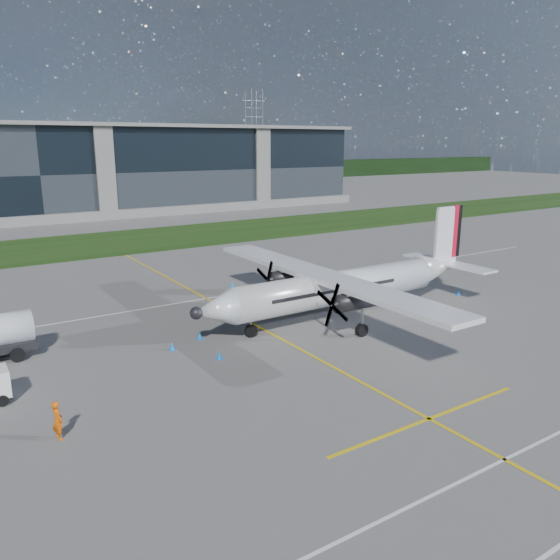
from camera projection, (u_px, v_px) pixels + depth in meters
name	position (u px, v px, depth m)	size (l,w,h in m)	color
ground	(97.00, 257.00, 61.23)	(400.00, 400.00, 0.00)	#605D5B
grass_strip	(80.00, 246.00, 67.74)	(400.00, 18.00, 0.04)	#18350E
terminal_building	(29.00, 173.00, 91.93)	(120.00, 20.00, 15.00)	black
pylon_east	(254.00, 135.00, 191.83)	(9.00, 4.60, 30.00)	gray
yellow_taxiway_centerline	(255.00, 325.00, 38.41)	(0.20, 70.00, 0.01)	yellow
white_lane_line	(556.00, 548.00, 17.31)	(90.00, 0.15, 0.01)	white
turboprop_aircraft	(347.00, 267.00, 39.38)	(24.15, 25.04, 7.51)	white
ground_crew_person	(57.00, 417.00, 23.48)	(0.83, 0.59, 2.03)	#F25907
safety_cone_stbdwing	(232.00, 284.00, 48.56)	(0.36, 0.36, 0.50)	blue
safety_cone_nose_port	(219.00, 355.00, 32.36)	(0.36, 0.36, 0.50)	blue
safety_cone_fwd	(172.00, 346.00, 33.79)	(0.36, 0.36, 0.50)	blue
safety_cone_nose_stbd	(200.00, 335.00, 35.63)	(0.36, 0.36, 0.50)	blue
safety_cone_tail	(458.00, 292.00, 45.90)	(0.36, 0.36, 0.50)	blue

